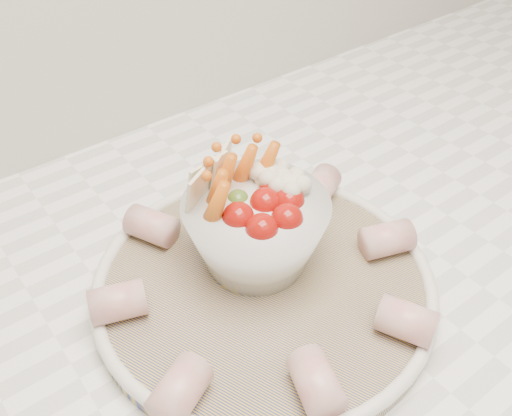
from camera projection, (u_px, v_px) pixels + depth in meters
serving_platter at (264, 283)px, 0.52m from camera, size 0.40×0.40×0.02m
veggie_bowl at (256, 225)px, 0.51m from camera, size 0.13×0.13×0.11m
cured_meat_rolls at (263, 268)px, 0.51m from camera, size 0.30×0.30×0.03m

